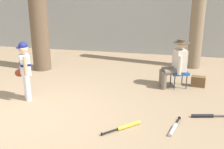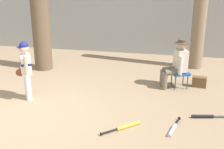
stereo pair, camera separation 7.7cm
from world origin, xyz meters
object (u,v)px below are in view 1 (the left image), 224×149
Objects in this scene: seated_spectator at (176,62)px; bat_aluminum_silver at (174,128)px; folding_stool at (179,73)px; young_ballplayer at (25,67)px; handbag_beside_stool at (198,81)px; tree_behind_spectator at (199,2)px; bat_yellow_trainer at (126,126)px; bat_black_composite at (205,116)px.

seated_spectator is 1.70× the size of bat_aluminum_silver.
bat_aluminum_silver is at bearing -92.34° from folding_stool.
folding_stool is (3.30, 1.45, -0.38)m from young_ballplayer.
handbag_beside_stool is 2.39m from bat_aluminum_silver.
bat_aluminum_silver is (3.21, -0.73, -0.71)m from young_ballplayer.
tree_behind_spectator is 4.43m from bat_aluminum_silver.
folding_stool is at bearing 67.88° from bat_yellow_trainer.
bat_yellow_trainer is at bearing -108.82° from tree_behind_spectator.
bat_yellow_trainer is at bearing -120.22° from handbag_beside_stool.
bat_black_composite is (3.81, -0.11, -0.71)m from young_ballplayer.
bat_aluminum_silver and bat_yellow_trainer have the same top height.
bat_yellow_trainer is (-0.84, -2.26, -0.61)m from seated_spectator.
folding_stool is 0.55m from handbag_beside_stool.
seated_spectator is 1.90× the size of bat_yellow_trainer.
bat_black_composite is at bearing -71.93° from folding_stool.
young_ballplayer reaches higher than bat_yellow_trainer.
handbag_beside_stool is 0.54× the size of bat_yellow_trainer.
bat_yellow_trainer is (-1.44, -0.73, 0.00)m from bat_black_composite.
seated_spectator reaches higher than bat_aluminum_silver.
seated_spectator is 2.49m from bat_yellow_trainer.
young_ballplayer is 1.85× the size of bat_black_composite.
seated_spectator is at bearing -163.76° from handbag_beside_stool.
young_ballplayer reaches higher than seated_spectator.
young_ballplayer is at bearing 178.38° from bat_black_composite.
bat_black_composite is at bearing -1.62° from young_ballplayer.
young_ballplayer is 2.07× the size of bat_yellow_trainer.
bat_aluminum_silver is (-0.60, -0.62, 0.00)m from bat_black_composite.
bat_black_composite is at bearing 46.17° from bat_aluminum_silver.
tree_behind_spectator is at bearing 71.18° from bat_yellow_trainer.
tree_behind_spectator is 3.70× the size of seated_spectator.
bat_black_composite is (0.51, -1.56, -0.33)m from folding_stool.
young_ballplayer is 3.62m from folding_stool.
bat_black_composite is at bearing -68.49° from seated_spectator.
young_ballplayer reaches higher than bat_black_composite.
bat_aluminum_silver is (-0.55, -3.97, -1.88)m from tree_behind_spectator.
folding_stool reaches higher than bat_aluminum_silver.
folding_stool is 1.67m from bat_black_composite.
seated_spectator is at bearing 23.91° from young_ballplayer.
bat_yellow_trainer is (-1.41, -2.43, -0.10)m from handbag_beside_stool.
handbag_beside_stool is (0.58, 0.17, -0.51)m from seated_spectator.
seated_spectator reaches higher than folding_stool.
seated_spectator is 1.70× the size of bat_black_composite.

